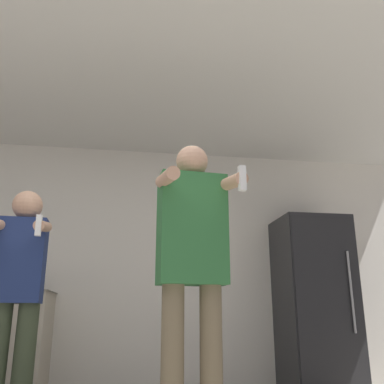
{
  "coord_description": "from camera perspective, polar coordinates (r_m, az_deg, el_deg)",
  "views": [
    {
      "loc": [
        0.16,
        -1.97,
        0.7
      ],
      "look_at": [
        0.55,
        0.53,
        1.45
      ],
      "focal_mm": 40.0,
      "sensor_mm": 36.0,
      "label": 1
    }
  ],
  "objects": [
    {
      "name": "person_man_side",
      "position": [
        3.33,
        -22.2,
        -11.91
      ],
      "size": [
        0.39,
        0.49,
        1.62
      ],
      "color": "#38422D",
      "rests_on": "ground_plane"
    },
    {
      "name": "wall_back",
      "position": [
        4.71,
        -10.85,
        -9.19
      ],
      "size": [
        7.0,
        0.06,
        2.55
      ],
      "color": "silver",
      "rests_on": "ground_plane"
    },
    {
      "name": "ceiling_slab",
      "position": [
        3.81,
        -10.36,
        13.33
      ],
      "size": [
        7.0,
        3.19,
        0.05
      ],
      "color": "silver",
      "rests_on": "wall_back"
    },
    {
      "name": "refrigerator",
      "position": [
        4.74,
        16.09,
        -13.85
      ],
      "size": [
        0.7,
        0.69,
        1.74
      ],
      "color": "#262628",
      "rests_on": "ground_plane"
    },
    {
      "name": "person_woman_foreground",
      "position": [
        2.54,
        0.06,
        -9.12
      ],
      "size": [
        0.49,
        0.51,
        1.75
      ],
      "color": "#75664C",
      "rests_on": "ground_plane"
    }
  ]
}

